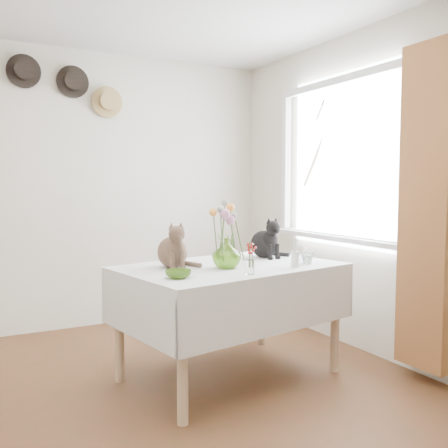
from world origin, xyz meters
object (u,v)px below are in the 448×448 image
dining_table (230,293)px  tabby_cat (172,244)px  black_cat (264,237)px  flower_vase (227,253)px

dining_table → tabby_cat: size_ratio=5.06×
tabby_cat → black_cat: (0.78, 0.11, -0.00)m
tabby_cat → black_cat: tabby_cat is taller
black_cat → flower_vase: bearing=-150.0°
dining_table → black_cat: 0.57m
tabby_cat → black_cat: bearing=15.3°
dining_table → black_cat: bearing=27.2°
dining_table → flower_vase: flower_vase is taller
dining_table → flower_vase: (-0.08, -0.09, 0.29)m
black_cat → dining_table: bearing=-154.8°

